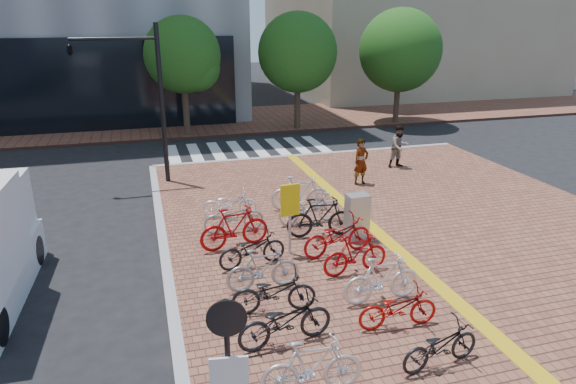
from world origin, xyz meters
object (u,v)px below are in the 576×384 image
object	(u,v)px
bike_2	(274,292)
bike_5	(234,228)
bike_0	(312,367)
bike_13	(321,217)
bike_3	(263,269)
yellow_sign	(290,206)
bike_12	(338,236)
traffic_light_pole	(121,76)
pedestrian_a	(361,162)
bike_15	(300,193)
bike_8	(441,345)
bike_10	(382,279)
notice_sign	(229,369)
bike_9	(398,308)
bike_1	(285,321)
utility_box	(357,217)
bike_4	(252,249)
bike_6	(234,217)
bike_11	(355,254)
bike_14	(308,207)
bike_7	(230,203)
pedestrian_b	(399,146)

from	to	relation	value
bike_2	bike_5	size ratio (longest dim) A/B	0.93
bike_0	bike_13	bearing A→B (deg)	-17.25
bike_3	bike_13	size ratio (longest dim) A/B	0.88
yellow_sign	bike_12	bearing A→B (deg)	-16.69
yellow_sign	traffic_light_pole	size ratio (longest dim) A/B	0.34
bike_0	bike_12	distance (m)	5.31
bike_2	pedestrian_a	distance (m)	9.16
bike_13	bike_15	size ratio (longest dim) A/B	1.02
bike_8	bike_10	xyz separation A→B (m)	(-0.02, 2.28, 0.12)
bike_13	notice_sign	size ratio (longest dim) A/B	0.71
bike_9	bike_12	size ratio (longest dim) A/B	0.84
bike_1	bike_15	distance (m)	7.11
bike_5	utility_box	distance (m)	3.38
bike_2	bike_10	xyz separation A→B (m)	(2.36, -0.25, 0.07)
bike_13	notice_sign	bearing A→B (deg)	159.21
bike_4	utility_box	xyz separation A→B (m)	(3.14, 0.78, 0.20)
bike_6	bike_13	bearing A→B (deg)	-116.06
bike_5	bike_15	size ratio (longest dim) A/B	1.02
bike_9	bike_10	bearing A→B (deg)	-4.01
bike_13	bike_15	bearing A→B (deg)	4.95
bike_11	yellow_sign	xyz separation A→B (m)	(-1.21, 1.46, 0.82)
bike_3	bike_8	distance (m)	4.24
bike_12	yellow_sign	bearing A→B (deg)	64.33
bike_14	pedestrian_a	bearing A→B (deg)	-47.87
bike_12	utility_box	bearing A→B (deg)	-57.82
bike_13	bike_15	distance (m)	2.16
bike_0	bike_2	distance (m)	2.57
utility_box	traffic_light_pole	size ratio (longest dim) A/B	0.23
bike_9	utility_box	size ratio (longest dim) A/B	1.25
bike_8	bike_10	world-z (taller)	bike_10
bike_5	bike_10	world-z (taller)	bike_5
bike_12	bike_2	bearing A→B (deg)	125.06
bike_14	bike_15	bearing A→B (deg)	-7.86
traffic_light_pole	bike_7	bearing A→B (deg)	-55.65
traffic_light_pole	bike_5	bearing A→B (deg)	-67.68
notice_sign	traffic_light_pole	bearing A→B (deg)	95.52
bike_7	bike_10	distance (m)	6.27
utility_box	bike_3	bearing A→B (deg)	-147.85
bike_1	bike_14	bearing A→B (deg)	-29.54
bike_14	bike_12	bearing A→B (deg)	178.39
bike_1	pedestrian_b	distance (m)	12.85
bike_5	pedestrian_a	bearing A→B (deg)	-62.52
bike_10	notice_sign	size ratio (longest dim) A/B	0.66
bike_7	utility_box	size ratio (longest dim) A/B	1.29
bike_11	utility_box	xyz separation A→B (m)	(0.84, 1.86, 0.14)
bike_1	bike_11	world-z (taller)	bike_11
bike_3	yellow_sign	world-z (taller)	yellow_sign
bike_4	bike_14	xyz separation A→B (m)	(2.22, 2.26, 0.04)
bike_6	bike_13	distance (m)	2.50
bike_4	traffic_light_pole	xyz separation A→B (m)	(-2.89, 7.68, 3.48)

